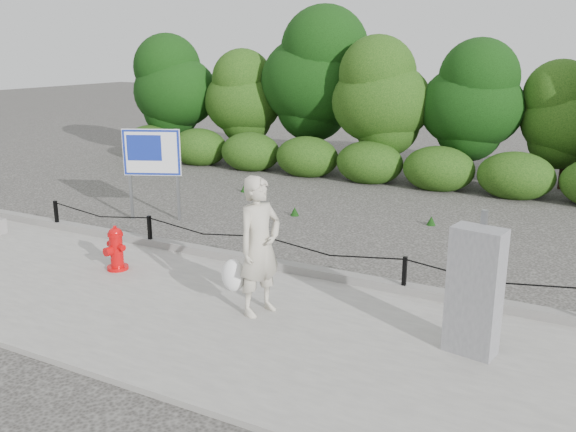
% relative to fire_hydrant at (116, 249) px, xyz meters
% --- Properties ---
extents(ground, '(90.00, 90.00, 0.00)m').
position_rel_fire_hydrant_xyz_m(ground, '(2.16, 1.26, -0.45)').
color(ground, '#2D2B28').
rests_on(ground, ground).
extents(sidewalk, '(14.00, 4.00, 0.08)m').
position_rel_fire_hydrant_xyz_m(sidewalk, '(2.16, -0.74, -0.41)').
color(sidewalk, gray).
rests_on(sidewalk, ground).
extents(curb, '(14.00, 0.22, 0.14)m').
position_rel_fire_hydrant_xyz_m(curb, '(2.16, 1.31, -0.30)').
color(curb, slate).
rests_on(curb, sidewalk).
extents(chain_barrier, '(10.06, 0.06, 0.60)m').
position_rel_fire_hydrant_xyz_m(chain_barrier, '(2.16, 1.26, 0.01)').
color(chain_barrier, black).
rests_on(chain_barrier, sidewalk).
extents(treeline, '(20.28, 3.93, 4.92)m').
position_rel_fire_hydrant_xyz_m(treeline, '(2.43, 10.20, 2.12)').
color(treeline, black).
rests_on(treeline, ground).
extents(fire_hydrant, '(0.43, 0.45, 0.77)m').
position_rel_fire_hydrant_xyz_m(fire_hydrant, '(0.00, 0.00, 0.00)').
color(fire_hydrant, red).
rests_on(fire_hydrant, sidewalk).
extents(pedestrian, '(0.87, 0.84, 1.99)m').
position_rel_fire_hydrant_xyz_m(pedestrian, '(3.03, -0.37, 0.60)').
color(pedestrian, '#BDB5A2').
rests_on(pedestrian, sidewalk).
extents(utility_cabinet, '(0.66, 0.49, 1.78)m').
position_rel_fire_hydrant_xyz_m(utility_cabinet, '(5.96, -0.15, 0.44)').
color(utility_cabinet, gray).
rests_on(utility_cabinet, sidewalk).
extents(advertising_sign, '(1.19, 0.57, 2.05)m').
position_rel_fire_hydrant_xyz_m(advertising_sign, '(-1.64, 2.96, 1.00)').
color(advertising_sign, slate).
rests_on(advertising_sign, ground).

